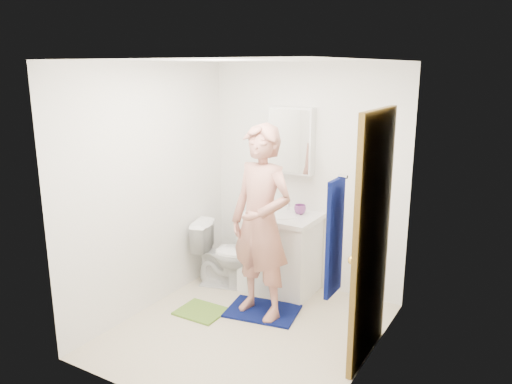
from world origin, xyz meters
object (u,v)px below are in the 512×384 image
at_px(medicine_cabinet, 291,141).
at_px(toothbrush_cup, 300,209).
at_px(towel, 335,238).
at_px(soap_dispenser, 252,204).
at_px(toilet, 227,254).
at_px(man, 261,223).
at_px(vanity_cabinet, 280,255).

xyz_separation_m(medicine_cabinet, toothbrush_cup, (0.17, -0.11, -0.70)).
bearing_deg(towel, soap_dispenser, 136.39).
xyz_separation_m(toilet, man, (0.67, -0.41, 0.58)).
bearing_deg(toothbrush_cup, soap_dispenser, -157.77).
distance_m(soap_dispenser, man, 0.68).
height_order(soap_dispenser, man, man).
distance_m(soap_dispenser, toothbrush_cup, 0.51).
xyz_separation_m(vanity_cabinet, medicine_cabinet, (0.00, 0.22, 1.20)).
bearing_deg(toothbrush_cup, towel, -57.75).
xyz_separation_m(towel, toilet, (-1.73, 1.28, -0.89)).
relative_size(vanity_cabinet, toilet, 1.11).
bearing_deg(man, medicine_cabinet, 108.37).
relative_size(medicine_cabinet, soap_dispenser, 3.81).
distance_m(towel, soap_dispenser, 2.07).
xyz_separation_m(vanity_cabinet, towel, (1.18, -1.48, 0.85)).
bearing_deg(toothbrush_cup, toilet, -156.35).
bearing_deg(medicine_cabinet, towel, -55.39).
relative_size(vanity_cabinet, toothbrush_cup, 6.41).
distance_m(toilet, soap_dispenser, 0.65).
bearing_deg(medicine_cabinet, soap_dispenser, -135.00).
distance_m(medicine_cabinet, toothbrush_cup, 0.73).
height_order(vanity_cabinet, medicine_cabinet, medicine_cabinet).
bearing_deg(toilet, man, -137.43).
distance_m(medicine_cabinet, towel, 2.11).
relative_size(vanity_cabinet, man, 0.43).
relative_size(toothbrush_cup, man, 0.07).
height_order(medicine_cabinet, soap_dispenser, medicine_cabinet).
xyz_separation_m(medicine_cabinet, man, (0.12, -0.83, -0.66)).
bearing_deg(soap_dispenser, toothbrush_cup, 22.23).
distance_m(towel, toilet, 2.33).
bearing_deg(soap_dispenser, man, -52.11).
relative_size(medicine_cabinet, towel, 0.87).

